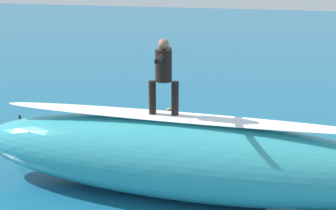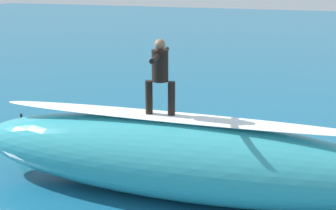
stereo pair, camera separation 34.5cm
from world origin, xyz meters
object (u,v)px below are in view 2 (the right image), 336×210
object	(u,v)px
surfer_paddling	(173,119)
buoy_marker	(24,140)
surfboard_riding	(160,116)
surfboard_paddling	(173,123)
surfer_riding	(160,71)

from	to	relation	value
surfer_paddling	buoy_marker	world-z (taller)	buoy_marker
surfboard_riding	buoy_marker	size ratio (longest dim) A/B	1.64
surfboard_riding	surfer_paddling	bearing A→B (deg)	-83.55
surfboard_paddling	buoy_marker	bearing A→B (deg)	116.50
surfer_paddling	buoy_marker	distance (m)	4.83
surfboard_riding	surfer_riding	world-z (taller)	surfer_riding
surfer_paddling	surfboard_riding	bearing A→B (deg)	172.68
surfboard_riding	surfer_paddling	distance (m)	4.98
surfer_riding	buoy_marker	world-z (taller)	surfer_riding
surfboard_riding	surfer_riding	xyz separation A→B (m)	(0.00, -0.00, 0.99)
surfboard_paddling	buoy_marker	size ratio (longest dim) A/B	2.09
surfboard_riding	surfboard_paddling	world-z (taller)	surfboard_riding
surfboard_riding	surfboard_paddling	bearing A→B (deg)	-83.34
surfboard_paddling	surfboard_riding	bearing A→B (deg)	172.88
surfboard_riding	surfboard_paddling	size ratio (longest dim) A/B	0.78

